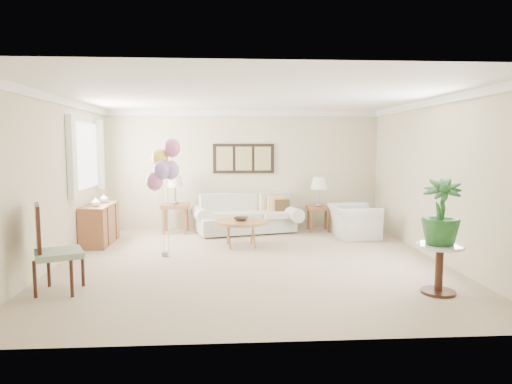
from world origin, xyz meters
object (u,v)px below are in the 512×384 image
sofa (246,218)px  accent_chair (52,247)px  balloon_cluster (164,166)px  coffee_table (241,223)px  armchair (354,221)px

sofa → accent_chair: bearing=-124.6°
balloon_cluster → coffee_table: bearing=27.9°
sofa → coffee_table: 1.35m
coffee_table → sofa: bearing=83.5°
sofa → coffee_table: (-0.15, -1.33, 0.12)m
sofa → armchair: (2.13, -0.67, 0.01)m
coffee_table → balloon_cluster: size_ratio=0.48×
coffee_table → accent_chair: bearing=-135.1°
armchair → balloon_cluster: (-3.56, -1.34, 1.18)m
coffee_table → balloon_cluster: 1.80m
accent_chair → balloon_cluster: 2.31m
sofa → balloon_cluster: size_ratio=1.22×
sofa → accent_chair: 4.59m
accent_chair → sofa: bearing=55.4°
coffee_table → accent_chair: 3.46m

